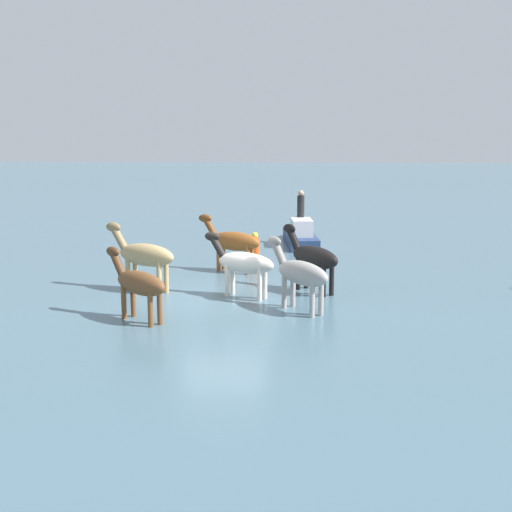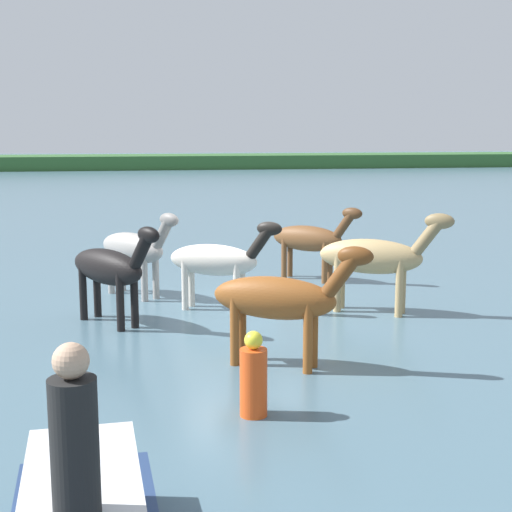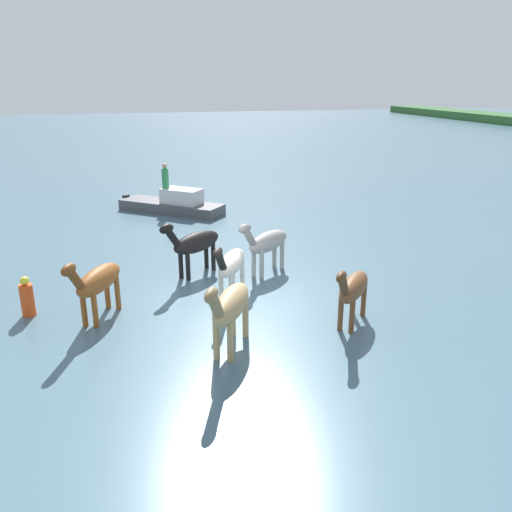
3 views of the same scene
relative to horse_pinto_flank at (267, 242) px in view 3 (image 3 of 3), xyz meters
name	(u,v)px [view 3 (image 3 of 3)]	position (x,y,z in m)	size (l,w,h in m)	color
ground_plane	(240,304)	(2.25, -1.43, -1.08)	(186.97, 186.97, 0.00)	#476675
horse_pinto_flank	(267,242)	(0.00, 0.00, 0.00)	(1.89, 2.21, 1.96)	#9E9993
horse_chestnut_trailing	(353,288)	(4.23, 1.15, -0.06)	(2.05, 1.83, 1.85)	brown
horse_gray_outer	(195,243)	(-0.45, -2.32, 0.02)	(1.88, 2.27, 2.00)	black
horse_rear_stallion	(231,264)	(1.66, -1.55, -0.04)	(2.31, 1.52, 1.89)	silver
horse_lead	(97,281)	(2.24, -5.29, 0.01)	(2.43, 1.57, 1.98)	brown
horse_dun_straggler	(230,306)	(4.78, -2.22, 0.07)	(2.53, 1.67, 2.08)	tan
boat_dinghy_port	(173,206)	(-9.23, -2.18, -0.76)	(4.48, 4.99, 1.36)	#4C4C51
person_spotter_bow	(165,177)	(-9.25, -2.48, 0.68)	(0.32, 0.32, 1.19)	#338C4C
buoy_channel_marker	(27,298)	(1.54, -7.21, -0.57)	(0.36, 0.36, 1.14)	#E54C19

